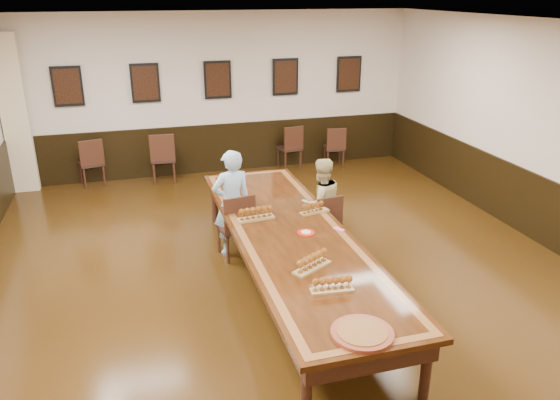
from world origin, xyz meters
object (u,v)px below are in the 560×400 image
object	(u,v)px
person_man	(232,203)
chair_man	(235,225)
chair_woman	(323,221)
spare_chair_d	(334,146)
conference_table	(291,243)
person_woman	(321,203)
spare_chair_a	(91,162)
carved_platter	(362,333)
spare_chair_b	(163,157)
spare_chair_c	(289,146)

from	to	relation	value
person_man	chair_man	bearing A→B (deg)	90.00
chair_woman	spare_chair_d	world-z (taller)	spare_chair_d
conference_table	chair_woman	bearing A→B (deg)	49.74
person_woman	conference_table	distance (m)	1.26
spare_chair_a	person_man	world-z (taller)	person_man
chair_woman	carved_platter	distance (m)	3.26
chair_man	person_man	world-z (taller)	person_man
person_man	person_woman	xyz separation A→B (m)	(1.28, -0.14, -0.09)
conference_table	carved_platter	xyz separation A→B (m)	(-0.04, -2.23, 0.16)
spare_chair_b	carved_platter	bearing A→B (deg)	103.77
chair_man	spare_chair_b	bearing A→B (deg)	-87.79
chair_man	carved_platter	xyz separation A→B (m)	(0.46, -3.26, 0.29)
carved_platter	spare_chair_c	bearing A→B (deg)	78.00
spare_chair_a	carved_platter	size ratio (longest dim) A/B	1.46
person_man	conference_table	world-z (taller)	person_man
spare_chair_a	spare_chair_b	world-z (taller)	spare_chair_b
spare_chair_a	spare_chair_c	world-z (taller)	spare_chair_a
conference_table	spare_chair_b	bearing A→B (deg)	104.53
person_man	spare_chair_b	bearing A→B (deg)	-87.73
spare_chair_c	spare_chair_d	xyz separation A→B (m)	(0.95, -0.17, -0.03)
conference_table	spare_chair_a	bearing A→B (deg)	118.06
spare_chair_a	chair_man	bearing A→B (deg)	105.09
person_man	conference_table	xyz separation A→B (m)	(0.52, -1.14, -0.16)
spare_chair_a	spare_chair_d	xyz separation A→B (m)	(4.96, -0.17, -0.03)
chair_woman	spare_chair_a	xyz separation A→B (m)	(-3.33, 3.89, 0.04)
person_woman	carved_platter	world-z (taller)	person_woman
chair_woman	person_man	distance (m)	1.35
person_woman	conference_table	bearing A→B (deg)	44.53
carved_platter	chair_man	bearing A→B (deg)	98.07
spare_chair_d	conference_table	size ratio (longest dim) A/B	0.17
chair_woman	person_man	bearing A→B (deg)	-18.30
chair_woman	conference_table	bearing A→B (deg)	41.38
conference_table	chair_man	bearing A→B (deg)	115.89
chair_man	chair_woman	bearing A→B (deg)	165.66
carved_platter	conference_table	bearing A→B (deg)	88.95
spare_chair_c	person_woman	world-z (taller)	person_woman
spare_chair_d	person_man	world-z (taller)	person_man
chair_woman	spare_chair_b	world-z (taller)	spare_chair_b
person_woman	conference_table	world-z (taller)	person_woman
conference_table	carved_platter	world-z (taller)	carved_platter
spare_chair_d	spare_chair_a	bearing A→B (deg)	8.16
chair_woman	spare_chair_b	xyz separation A→B (m)	(-1.97, 3.71, 0.07)
spare_chair_a	person_woman	bearing A→B (deg)	117.61
person_woman	conference_table	size ratio (longest dim) A/B	0.27
spare_chair_c	person_man	world-z (taller)	person_man
chair_woman	spare_chair_a	bearing A→B (deg)	-57.75
spare_chair_c	person_woman	xyz separation A→B (m)	(-0.69, -3.79, 0.21)
chair_man	spare_chair_a	world-z (taller)	chair_man
chair_man	spare_chair_b	size ratio (longest dim) A/B	0.96
chair_man	spare_chair_c	xyz separation A→B (m)	(1.95, 3.76, -0.02)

